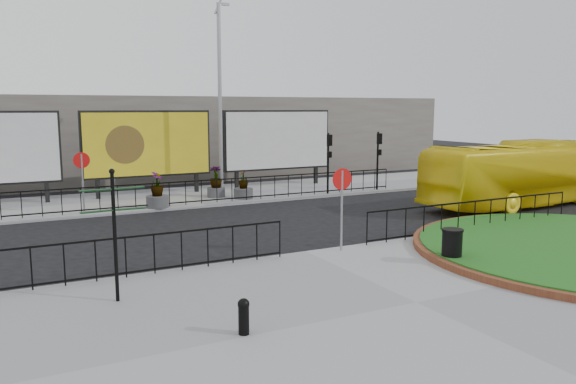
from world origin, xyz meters
TOP-DOWN VIEW (x-y plane):
  - ground at (0.00, 0.00)m, footprint 90.00×90.00m
  - pavement_near at (0.00, -5.00)m, footprint 30.00×10.00m
  - pavement_far at (0.00, 12.00)m, footprint 44.00×6.00m
  - railing_near_left at (-6.00, -0.30)m, footprint 10.00×0.10m
  - railing_near_right at (6.50, -0.30)m, footprint 9.00×0.10m
  - railing_far at (1.00, 9.30)m, footprint 18.00×0.10m
  - speed_sign_far at (-5.00, 9.40)m, footprint 0.64×0.07m
  - speed_sign_near at (1.00, -0.40)m, footprint 0.64×0.07m
  - billboard_mid at (-1.50, 12.97)m, footprint 6.20×0.31m
  - billboard_right at (5.50, 12.97)m, footprint 6.20×0.31m
  - lamp_post at (1.51, 11.00)m, footprint 0.74×0.18m
  - signal_pole_a at (6.50, 9.34)m, footprint 0.22×0.26m
  - signal_pole_b at (9.50, 9.34)m, footprint 0.22×0.26m
  - building_backdrop at (0.00, 22.00)m, footprint 40.00×10.00m
  - fingerpost_sign at (-5.80, -1.89)m, footprint 1.38×0.25m
  - bollard at (-4.04, -4.87)m, footprint 0.23×0.23m
  - litter_bin at (2.90, -3.00)m, footprint 0.58×0.58m
  - bus at (12.70, 2.97)m, footprint 10.43×2.74m
  - planter_a at (-2.01, 9.40)m, footprint 0.95×0.95m
  - planter_b at (1.21, 10.96)m, footprint 0.85×0.85m
  - planter_c at (2.20, 9.96)m, footprint 0.90×0.90m

SIDE VIEW (x-z plane):
  - ground at x=0.00m, z-range 0.00..0.00m
  - pavement_near at x=0.00m, z-range 0.00..0.12m
  - pavement_far at x=0.00m, z-range 0.00..0.12m
  - bollard at x=-4.04m, z-range 0.15..0.85m
  - planter_c at x=2.20m, z-range -0.08..1.26m
  - litter_bin at x=2.90m, z-range 0.12..1.09m
  - railing_near_left at x=-6.00m, z-range 0.12..1.22m
  - railing_near_right at x=6.50m, z-range 0.12..1.22m
  - railing_far at x=1.00m, z-range 0.12..1.22m
  - planter_a at x=-2.01m, z-range -0.07..1.46m
  - planter_b at x=1.21m, z-range -0.01..1.48m
  - bus at x=12.70m, z-range 0.00..2.89m
  - fingerpost_sign at x=-5.80m, z-range 0.42..3.37m
  - speed_sign_far at x=-5.00m, z-range 0.68..3.15m
  - speed_sign_near at x=1.00m, z-range 0.68..3.15m
  - signal_pole_a at x=6.50m, z-range 0.60..3.60m
  - signal_pole_b at x=9.50m, z-range 0.60..3.60m
  - building_backdrop at x=0.00m, z-range 0.00..5.00m
  - billboard_mid at x=-1.50m, z-range 0.55..4.65m
  - billboard_right at x=5.50m, z-range 0.55..4.65m
  - lamp_post at x=1.51m, z-range 0.21..9.44m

